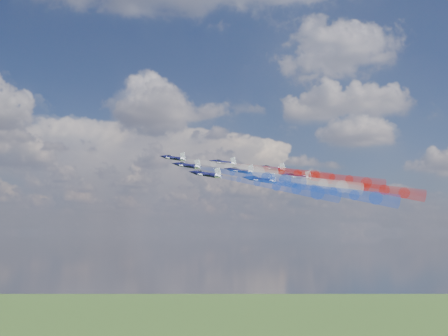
# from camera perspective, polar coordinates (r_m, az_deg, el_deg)

# --- Properties ---
(jet_lead) EXTENTS (15.26, 14.18, 6.65)m
(jet_lead) POSITION_cam_1_polar(r_m,az_deg,el_deg) (189.92, -5.48, 1.08)
(jet_lead) COLOR black
(trail_lead) EXTENTS (33.78, 19.58, 11.22)m
(trail_lead) POSITION_cam_1_polar(r_m,az_deg,el_deg) (177.02, 0.45, 0.20)
(trail_lead) COLOR white
(jet_inner_left) EXTENTS (15.26, 14.18, 6.65)m
(jet_inner_left) POSITION_cam_1_polar(r_m,az_deg,el_deg) (170.98, -4.02, 0.27)
(jet_inner_left) COLOR black
(trail_inner_left) EXTENTS (33.78, 19.58, 11.22)m
(trail_inner_left) POSITION_cam_1_polar(r_m,az_deg,el_deg) (158.75, 2.73, -0.78)
(trail_inner_left) COLOR blue
(jet_inner_right) EXTENTS (15.26, 14.18, 6.65)m
(jet_inner_right) POSITION_cam_1_polar(r_m,az_deg,el_deg) (189.83, -0.05, 0.58)
(jet_inner_right) COLOR black
(trail_inner_right) EXTENTS (33.78, 19.58, 11.22)m
(trail_inner_right) POSITION_cam_1_polar(r_m,az_deg,el_deg) (178.87, 6.22, -0.33)
(trail_inner_right) COLOR red
(jet_outer_left) EXTENTS (15.26, 14.18, 6.65)m
(jet_outer_left) POSITION_cam_1_polar(r_m,az_deg,el_deg) (155.54, -1.95, -0.68)
(jet_outer_left) COLOR black
(trail_outer_left) EXTENTS (33.78, 19.58, 11.22)m
(trail_outer_left) POSITION_cam_1_polar(r_m,az_deg,el_deg) (144.22, 5.66, -1.92)
(trail_outer_left) COLOR blue
(jet_center_third) EXTENTS (15.26, 14.18, 6.65)m
(jet_center_third) POSITION_cam_1_polar(r_m,az_deg,el_deg) (173.86, 1.74, -0.30)
(jet_center_third) COLOR black
(trail_center_third) EXTENTS (33.78, 19.58, 11.22)m
(trail_center_third) POSITION_cam_1_polar(r_m,az_deg,el_deg) (163.71, 8.72, -1.36)
(trail_center_third) COLOR white
(jet_outer_right) EXTENTS (15.26, 14.18, 6.65)m
(jet_outer_right) POSITION_cam_1_polar(r_m,az_deg,el_deg) (192.75, 5.19, -0.05)
(jet_outer_right) COLOR black
(trail_outer_right) EXTENTS (33.78, 19.58, 11.22)m
(trail_outer_right) POSITION_cam_1_polar(r_m,az_deg,el_deg) (183.74, 11.60, -0.97)
(trail_outer_right) COLOR red
(jet_rear_left) EXTENTS (15.26, 14.18, 6.65)m
(jet_rear_left) POSITION_cam_1_polar(r_m,az_deg,el_deg) (158.82, 3.92, -1.27)
(jet_rear_left) COLOR black
(trail_rear_left) EXTENTS (33.78, 19.58, 11.22)m
(trail_rear_left) POSITION_cam_1_polar(r_m,az_deg,el_deg) (149.67, 11.73, -2.48)
(trail_rear_left) COLOR blue
(jet_rear_right) EXTENTS (15.26, 14.18, 6.65)m
(jet_rear_right) POSITION_cam_1_polar(r_m,az_deg,el_deg) (177.04, 7.85, -0.93)
(jet_rear_right) COLOR black
(trail_rear_right) EXTENTS (33.78, 19.58, 11.22)m
(trail_rear_right) POSITION_cam_1_polar(r_m,az_deg,el_deg) (169.20, 14.98, -1.98)
(trail_rear_right) COLOR red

